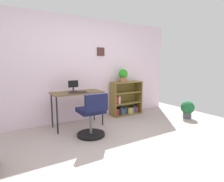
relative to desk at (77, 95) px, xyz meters
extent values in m
plane|color=#B19F99|center=(0.24, -1.69, -0.69)|extent=(6.24, 6.24, 0.00)
cube|color=silver|center=(0.24, 0.46, 0.51)|extent=(5.20, 0.10, 2.40)
cube|color=#4A2826|center=(0.78, 0.40, 0.95)|extent=(0.20, 0.02, 0.20)
cube|color=brown|center=(0.00, 0.00, 0.05)|extent=(1.06, 0.50, 0.03)
cylinder|color=black|center=(-0.49, -0.21, -0.33)|extent=(0.03, 0.03, 0.73)
cylinder|color=black|center=(0.49, -0.21, -0.33)|extent=(0.03, 0.03, 0.73)
cylinder|color=black|center=(-0.49, 0.21, -0.33)|extent=(0.03, 0.03, 0.73)
cylinder|color=black|center=(0.49, 0.21, -0.33)|extent=(0.03, 0.03, 0.73)
cylinder|color=#262628|center=(-0.05, 0.11, 0.07)|extent=(0.16, 0.16, 0.01)
cylinder|color=#262628|center=(-0.05, 0.11, 0.12)|extent=(0.03, 0.03, 0.08)
cube|color=black|center=(-0.05, 0.10, 0.23)|extent=(0.22, 0.02, 0.15)
cube|color=#2D2225|center=(-0.04, -0.13, 0.08)|extent=(0.36, 0.14, 0.02)
cylinder|color=black|center=(0.02, -0.62, -0.67)|extent=(0.52, 0.52, 0.05)
cylinder|color=slate|center=(0.02, -0.62, -0.44)|extent=(0.05, 0.05, 0.40)
cube|color=#15193C|center=(0.02, -0.62, -0.20)|extent=(0.44, 0.44, 0.08)
cube|color=#15193C|center=(0.02, -0.87, -0.01)|extent=(0.42, 0.07, 0.30)
cube|color=olive|center=(1.03, 0.23, -0.25)|extent=(0.02, 0.30, 0.88)
cube|color=olive|center=(1.86, 0.23, -0.25)|extent=(0.02, 0.30, 0.88)
cube|color=olive|center=(1.44, 0.23, 0.18)|extent=(0.86, 0.30, 0.02)
cube|color=olive|center=(1.44, 0.23, -0.68)|extent=(0.86, 0.30, 0.02)
cube|color=olive|center=(1.44, 0.37, -0.25)|extent=(0.86, 0.02, 0.88)
cube|color=olive|center=(1.44, 0.23, -0.37)|extent=(0.81, 0.28, 0.02)
cube|color=olive|center=(1.44, 0.23, -0.09)|extent=(0.81, 0.28, 0.02)
cube|color=#B22D28|center=(1.08, 0.22, -0.57)|extent=(0.05, 0.11, 0.20)
cube|color=#B22D28|center=(1.15, 0.22, -0.59)|extent=(0.07, 0.10, 0.16)
cube|color=black|center=(1.20, 0.22, -0.58)|extent=(0.04, 0.10, 0.17)
cube|color=#1E478C|center=(1.26, 0.22, -0.57)|extent=(0.05, 0.12, 0.20)
cube|color=#99591E|center=(1.31, 0.22, -0.59)|extent=(0.05, 0.12, 0.15)
cube|color=#1E478C|center=(1.38, 0.22, -0.58)|extent=(0.07, 0.12, 0.17)
cube|color=black|center=(1.43, 0.22, -0.59)|extent=(0.03, 0.12, 0.16)
cube|color=#B79323|center=(1.49, 0.22, -0.59)|extent=(0.06, 0.12, 0.16)
cube|color=beige|center=(1.55, 0.22, -0.60)|extent=(0.05, 0.13, 0.14)
cube|color=beige|center=(1.60, 0.22, -0.60)|extent=(0.04, 0.10, 0.14)
cube|color=#B79323|center=(1.64, 0.22, -0.60)|extent=(0.03, 0.12, 0.14)
cube|color=#1E478C|center=(1.69, 0.22, -0.58)|extent=(0.07, 0.12, 0.18)
cube|color=#B22D28|center=(1.76, 0.22, -0.59)|extent=(0.07, 0.12, 0.15)
cube|color=#593372|center=(1.07, 0.22, -0.26)|extent=(0.04, 0.11, 0.20)
cube|color=#B22D28|center=(1.13, 0.22, -0.26)|extent=(0.07, 0.11, 0.20)
cube|color=beige|center=(1.19, 0.22, -0.27)|extent=(0.05, 0.11, 0.19)
cylinder|color=#9E6642|center=(1.32, 0.21, 0.25)|extent=(0.19, 0.19, 0.12)
sphere|color=green|center=(1.32, 0.21, 0.40)|extent=(0.23, 0.23, 0.23)
cylinder|color=#474C51|center=(2.54, -0.85, -0.62)|extent=(0.20, 0.20, 0.15)
sphere|color=#1C6333|center=(2.54, -0.85, -0.41)|extent=(0.32, 0.32, 0.32)
camera|label=1|loc=(-1.32, -3.62, 0.65)|focal=29.04mm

